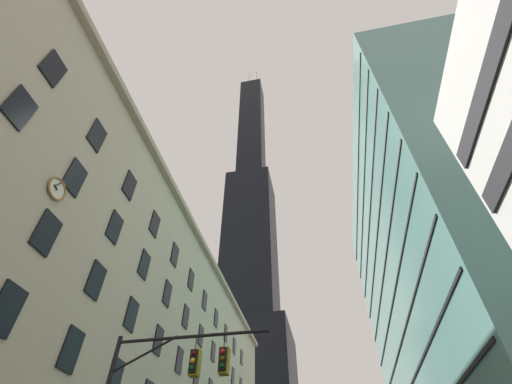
% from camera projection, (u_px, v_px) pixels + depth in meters
% --- Properties ---
extents(station_building, '(15.78, 65.06, 27.34)m').
position_uv_depth(station_building, '(125.00, 364.00, 36.85)').
color(station_building, '#BCAF93').
rests_on(station_building, ground).
extents(dark_skyscraper, '(25.26, 25.26, 206.28)m').
position_uv_depth(dark_skyscraper, '(250.00, 277.00, 117.94)').
color(dark_skyscraper, black).
rests_on(dark_skyscraper, ground).
extents(glass_office_midrise, '(16.38, 44.56, 44.33)m').
position_uv_depth(glass_office_midrise, '(458.00, 282.00, 41.36)').
color(glass_office_midrise, slate).
rests_on(glass_office_midrise, ground).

